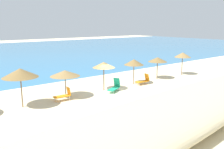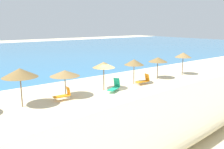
{
  "view_description": "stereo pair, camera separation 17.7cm",
  "coord_description": "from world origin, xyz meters",
  "px_view_note": "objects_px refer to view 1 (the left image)",
  "views": [
    {
      "loc": [
        -13.85,
        -16.55,
        6.15
      ],
      "look_at": [
        0.47,
        1.44,
        1.39
      ],
      "focal_mm": 39.54,
      "sensor_mm": 36.0,
      "label": 1
    },
    {
      "loc": [
        -13.72,
        -16.66,
        6.15
      ],
      "look_at": [
        0.47,
        1.44,
        1.39
      ],
      "focal_mm": 39.54,
      "sensor_mm": 36.0,
      "label": 2
    }
  ],
  "objects_px": {
    "beach_umbrella_1": "(20,73)",
    "beach_umbrella_5": "(158,60)",
    "lounge_chair_0": "(115,87)",
    "beach_umbrella_3": "(104,65)",
    "beach_umbrella_4": "(134,62)",
    "lounge_chair_2": "(144,80)",
    "beach_umbrella_2": "(65,73)",
    "beach_umbrella_6": "(183,55)",
    "lounge_chair_1": "(64,95)"
  },
  "relations": [
    {
      "from": "beach_umbrella_3",
      "to": "lounge_chair_2",
      "type": "distance_m",
      "value": 5.03
    },
    {
      "from": "beach_umbrella_1",
      "to": "beach_umbrella_3",
      "type": "relative_size",
      "value": 1.1
    },
    {
      "from": "beach_umbrella_1",
      "to": "beach_umbrella_5",
      "type": "relative_size",
      "value": 1.2
    },
    {
      "from": "beach_umbrella_4",
      "to": "beach_umbrella_1",
      "type": "bearing_deg",
      "value": -179.44
    },
    {
      "from": "beach_umbrella_1",
      "to": "beach_umbrella_2",
      "type": "xyz_separation_m",
      "value": [
        3.71,
        0.18,
        -0.52
      ]
    },
    {
      "from": "beach_umbrella_6",
      "to": "lounge_chair_0",
      "type": "xyz_separation_m",
      "value": [
        -11.22,
        -0.76,
        -2.0
      ]
    },
    {
      "from": "beach_umbrella_5",
      "to": "lounge_chair_0",
      "type": "relative_size",
      "value": 1.41
    },
    {
      "from": "lounge_chair_0",
      "to": "lounge_chair_1",
      "type": "bearing_deg",
      "value": 58.54
    },
    {
      "from": "beach_umbrella_5",
      "to": "lounge_chair_1",
      "type": "height_order",
      "value": "beach_umbrella_5"
    },
    {
      "from": "beach_umbrella_6",
      "to": "beach_umbrella_4",
      "type": "bearing_deg",
      "value": 178.26
    },
    {
      "from": "beach_umbrella_5",
      "to": "beach_umbrella_3",
      "type": "bearing_deg",
      "value": -178.34
    },
    {
      "from": "beach_umbrella_1",
      "to": "beach_umbrella_4",
      "type": "distance_m",
      "value": 11.54
    },
    {
      "from": "beach_umbrella_6",
      "to": "beach_umbrella_3",
      "type": "bearing_deg",
      "value": 179.22
    },
    {
      "from": "beach_umbrella_1",
      "to": "beach_umbrella_3",
      "type": "bearing_deg",
      "value": 0.26
    },
    {
      "from": "lounge_chair_0",
      "to": "lounge_chair_2",
      "type": "bearing_deg",
      "value": -113.17
    },
    {
      "from": "beach_umbrella_1",
      "to": "beach_umbrella_6",
      "type": "relative_size",
      "value": 1.08
    },
    {
      "from": "beach_umbrella_5",
      "to": "lounge_chair_2",
      "type": "bearing_deg",
      "value": -163.29
    },
    {
      "from": "beach_umbrella_2",
      "to": "lounge_chair_0",
      "type": "distance_m",
      "value": 4.88
    },
    {
      "from": "beach_umbrella_4",
      "to": "lounge_chair_2",
      "type": "distance_m",
      "value": 2.12
    },
    {
      "from": "beach_umbrella_5",
      "to": "lounge_chair_1",
      "type": "xyz_separation_m",
      "value": [
        -12.1,
        -0.69,
        -1.73
      ]
    },
    {
      "from": "beach_umbrella_6",
      "to": "lounge_chair_0",
      "type": "bearing_deg",
      "value": -176.1
    },
    {
      "from": "beach_umbrella_4",
      "to": "lounge_chair_2",
      "type": "relative_size",
      "value": 1.72
    },
    {
      "from": "beach_umbrella_6",
      "to": "lounge_chair_2",
      "type": "height_order",
      "value": "beach_umbrella_6"
    },
    {
      "from": "beach_umbrella_2",
      "to": "lounge_chair_2",
      "type": "relative_size",
      "value": 1.65
    },
    {
      "from": "beach_umbrella_2",
      "to": "beach_umbrella_1",
      "type": "bearing_deg",
      "value": -177.29
    },
    {
      "from": "beach_umbrella_2",
      "to": "beach_umbrella_4",
      "type": "xyz_separation_m",
      "value": [
        7.82,
        -0.06,
        0.19
      ]
    },
    {
      "from": "lounge_chair_0",
      "to": "beach_umbrella_2",
      "type": "bearing_deg",
      "value": 50.34
    },
    {
      "from": "beach_umbrella_5",
      "to": "lounge_chair_0",
      "type": "distance_m",
      "value": 7.44
    },
    {
      "from": "beach_umbrella_5",
      "to": "lounge_chair_2",
      "type": "xyz_separation_m",
      "value": [
        -3.11,
        -0.93,
        -1.76
      ]
    },
    {
      "from": "lounge_chair_0",
      "to": "beach_umbrella_6",
      "type": "bearing_deg",
      "value": -112.33
    },
    {
      "from": "beach_umbrella_6",
      "to": "lounge_chair_1",
      "type": "xyz_separation_m",
      "value": [
        -16.19,
        -0.31,
        -1.97
      ]
    },
    {
      "from": "beach_umbrella_2",
      "to": "lounge_chair_1",
      "type": "height_order",
      "value": "beach_umbrella_2"
    },
    {
      "from": "beach_umbrella_1",
      "to": "lounge_chair_2",
      "type": "bearing_deg",
      "value": -3.17
    },
    {
      "from": "beach_umbrella_2",
      "to": "lounge_chair_0",
      "type": "bearing_deg",
      "value": -13.43
    },
    {
      "from": "beach_umbrella_1",
      "to": "beach_umbrella_3",
      "type": "height_order",
      "value": "beach_umbrella_1"
    },
    {
      "from": "beach_umbrella_2",
      "to": "beach_umbrella_6",
      "type": "bearing_deg",
      "value": -1.1
    },
    {
      "from": "beach_umbrella_1",
      "to": "lounge_chair_2",
      "type": "relative_size",
      "value": 1.96
    },
    {
      "from": "beach_umbrella_3",
      "to": "beach_umbrella_6",
      "type": "xyz_separation_m",
      "value": [
        11.77,
        -0.16,
        0.02
      ]
    },
    {
      "from": "beach_umbrella_1",
      "to": "beach_umbrella_2",
      "type": "bearing_deg",
      "value": 2.71
    },
    {
      "from": "beach_umbrella_2",
      "to": "beach_umbrella_5",
      "type": "distance_m",
      "value": 11.6
    },
    {
      "from": "beach_umbrella_3",
      "to": "lounge_chair_2",
      "type": "xyz_separation_m",
      "value": [
        4.57,
        -0.71,
        -1.98
      ]
    },
    {
      "from": "beach_umbrella_4",
      "to": "lounge_chair_0",
      "type": "bearing_deg",
      "value": -163.34
    },
    {
      "from": "beach_umbrella_1",
      "to": "beach_umbrella_4",
      "type": "height_order",
      "value": "beach_umbrella_1"
    },
    {
      "from": "beach_umbrella_3",
      "to": "beach_umbrella_4",
      "type": "relative_size",
      "value": 1.04
    },
    {
      "from": "beach_umbrella_4",
      "to": "beach_umbrella_5",
      "type": "bearing_deg",
      "value": 2.19
    },
    {
      "from": "beach_umbrella_3",
      "to": "lounge_chair_0",
      "type": "height_order",
      "value": "beach_umbrella_3"
    },
    {
      "from": "beach_umbrella_1",
      "to": "beach_umbrella_2",
      "type": "height_order",
      "value": "beach_umbrella_1"
    },
    {
      "from": "beach_umbrella_6",
      "to": "beach_umbrella_5",
      "type": "bearing_deg",
      "value": 174.63
    },
    {
      "from": "beach_umbrella_4",
      "to": "beach_umbrella_3",
      "type": "bearing_deg",
      "value": -178.85
    },
    {
      "from": "lounge_chair_1",
      "to": "lounge_chair_2",
      "type": "bearing_deg",
      "value": -87.63
    }
  ]
}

